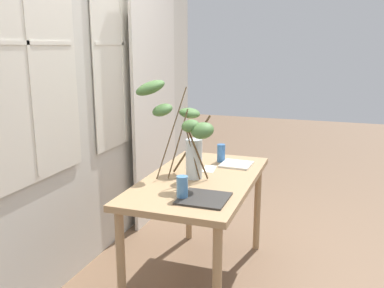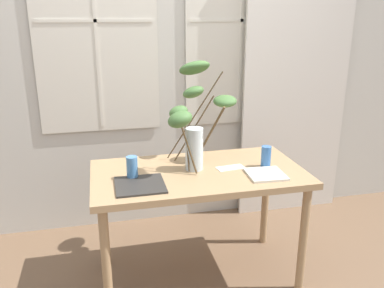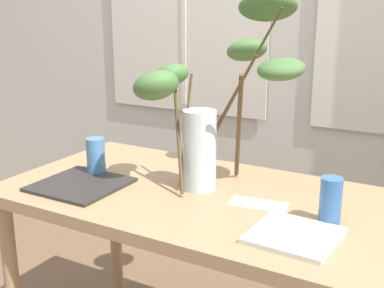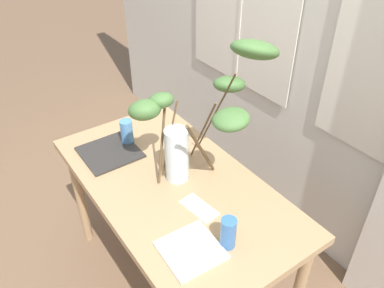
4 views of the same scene
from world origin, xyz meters
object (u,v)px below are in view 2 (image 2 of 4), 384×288
(vase_with_branches, at_px, (195,109))
(drinking_glass_blue_left, at_px, (132,168))
(dining_table, at_px, (198,184))
(drinking_glass_blue_right, at_px, (266,157))
(plate_square_left, at_px, (140,185))
(plate_square_right, at_px, (266,174))

(vase_with_branches, distance_m, drinking_glass_blue_left, 0.54)
(dining_table, height_order, drinking_glass_blue_right, drinking_glass_blue_right)
(vase_with_branches, bearing_deg, drinking_glass_blue_left, -157.19)
(dining_table, relative_size, drinking_glass_blue_left, 9.62)
(vase_with_branches, bearing_deg, plate_square_left, -142.65)
(plate_square_left, relative_size, plate_square_right, 1.27)
(dining_table, height_order, plate_square_left, plate_square_left)
(vase_with_branches, height_order, drinking_glass_blue_left, vase_with_branches)
(vase_with_branches, distance_m, plate_square_left, 0.60)
(drinking_glass_blue_left, bearing_deg, drinking_glass_blue_right, -0.15)
(dining_table, xyz_separation_m, plate_square_right, (0.38, -0.16, 0.09))
(drinking_glass_blue_right, height_order, plate_square_right, drinking_glass_blue_right)
(drinking_glass_blue_right, bearing_deg, drinking_glass_blue_left, 179.85)
(drinking_glass_blue_left, xyz_separation_m, plate_square_right, (0.79, -0.14, -0.06))
(dining_table, bearing_deg, vase_with_branches, 85.10)
(vase_with_branches, bearing_deg, dining_table, -94.90)
(plate_square_left, distance_m, plate_square_right, 0.76)
(dining_table, xyz_separation_m, drinking_glass_blue_left, (-0.41, -0.02, 0.15))
(dining_table, bearing_deg, drinking_glass_blue_right, -3.56)
(dining_table, bearing_deg, drinking_glass_blue_left, -176.54)
(drinking_glass_blue_left, relative_size, drinking_glass_blue_right, 1.00)
(vase_with_branches, relative_size, plate_square_left, 2.43)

